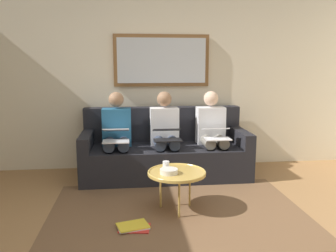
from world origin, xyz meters
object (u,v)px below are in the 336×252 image
object	(u,v)px
coffee_table	(176,173)
person_middle	(165,132)
laptop_white	(217,133)
laptop_black	(167,134)
laptop_silver	(116,135)
person_right	(117,133)
person_left	(212,131)
bowl	(169,171)
framed_mirror	(162,61)
magazine_stack	(133,227)
couch	(165,152)
cup	(166,165)

from	to	relation	value
coffee_table	person_middle	bearing A→B (deg)	-90.15
laptop_white	laptop_black	distance (m)	0.64
laptop_white	laptop_silver	world-z (taller)	laptop_silver
person_right	person_left	bearing A→B (deg)	180.00
bowl	person_left	bearing A→B (deg)	-121.21
framed_mirror	bowl	world-z (taller)	framed_mirror
bowl	laptop_black	world-z (taller)	laptop_black
laptop_silver	magazine_stack	world-z (taller)	laptop_silver
person_middle	laptop_black	world-z (taller)	person_middle
person_left	framed_mirror	bearing A→B (deg)	-35.53
couch	laptop_white	size ratio (longest dim) A/B	6.65
laptop_white	cup	bearing A→B (deg)	47.56
framed_mirror	bowl	size ratio (longest dim) A/B	7.51
couch	person_right	xyz separation A→B (m)	(0.64, 0.07, 0.30)
framed_mirror	laptop_white	bearing A→B (deg)	132.17
bowl	laptop_white	bearing A→B (deg)	-127.41
coffee_table	laptop_silver	distance (m)	1.13
couch	coffee_table	world-z (taller)	couch
person_left	cup	bearing A→B (deg)	55.05
framed_mirror	person_right	bearing A→B (deg)	35.53
laptop_black	couch	bearing A→B (deg)	-90.00
magazine_stack	bowl	bearing A→B (deg)	-139.41
person_left	person_middle	world-z (taller)	same
person_left	laptop_black	bearing A→B (deg)	21.08
framed_mirror	coffee_table	xyz separation A→B (m)	(0.00, 1.61, -1.15)
couch	laptop_black	xyz separation A→B (m)	(0.00, 0.32, 0.31)
bowl	laptop_black	distance (m)	0.97
laptop_white	magazine_stack	world-z (taller)	laptop_white
laptop_black	magazine_stack	world-z (taller)	laptop_black
person_middle	magazine_stack	xyz separation A→B (m)	(0.45, 1.51, -0.59)
person_middle	coffee_table	bearing A→B (deg)	89.85
cup	person_left	world-z (taller)	person_left
laptop_white	person_middle	world-z (taller)	person_middle
framed_mirror	magazine_stack	size ratio (longest dim) A/B	4.08
cup	person_right	world-z (taller)	person_right
laptop_black	person_right	distance (m)	0.69
person_middle	magazine_stack	world-z (taller)	person_middle
couch	laptop_white	xyz separation A→B (m)	(-0.64, 0.32, 0.32)
couch	laptop_black	size ratio (longest dim) A/B	6.33
cup	couch	bearing A→B (deg)	-95.11
couch	coffee_table	distance (m)	1.22
couch	laptop_black	distance (m)	0.45
laptop_white	framed_mirror	bearing A→B (deg)	-47.83
bowl	person_middle	size ratio (longest dim) A/B	0.16
person_middle	magazine_stack	bearing A→B (deg)	73.35
cup	laptop_silver	world-z (taller)	laptop_silver
couch	bowl	xyz separation A→B (m)	(0.09, 1.27, 0.13)
person_left	person_right	size ratio (longest dim) A/B	1.00
laptop_white	magazine_stack	distance (m)	1.78
coffee_table	laptop_silver	size ratio (longest dim) A/B	1.62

